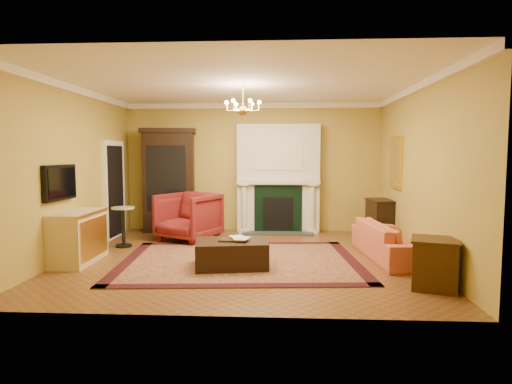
# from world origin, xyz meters

# --- Properties ---
(floor) EXTENTS (6.00, 5.50, 0.02)m
(floor) POSITION_xyz_m (0.00, 0.00, -0.01)
(floor) COLOR brown
(floor) RESTS_ON ground
(ceiling) EXTENTS (6.00, 5.50, 0.02)m
(ceiling) POSITION_xyz_m (0.00, 0.00, 3.01)
(ceiling) COLOR white
(ceiling) RESTS_ON wall_back
(wall_back) EXTENTS (6.00, 0.02, 3.00)m
(wall_back) POSITION_xyz_m (0.00, 2.76, 1.50)
(wall_back) COLOR #B69A41
(wall_back) RESTS_ON floor
(wall_front) EXTENTS (6.00, 0.02, 3.00)m
(wall_front) POSITION_xyz_m (0.00, -2.76, 1.50)
(wall_front) COLOR #B69A41
(wall_front) RESTS_ON floor
(wall_left) EXTENTS (0.02, 5.50, 3.00)m
(wall_left) POSITION_xyz_m (-3.01, 0.00, 1.50)
(wall_left) COLOR #B69A41
(wall_left) RESTS_ON floor
(wall_right) EXTENTS (0.02, 5.50, 3.00)m
(wall_right) POSITION_xyz_m (3.01, 0.00, 1.50)
(wall_right) COLOR #B69A41
(wall_right) RESTS_ON floor
(fireplace) EXTENTS (1.90, 0.70, 2.50)m
(fireplace) POSITION_xyz_m (0.60, 2.57, 1.19)
(fireplace) COLOR silver
(fireplace) RESTS_ON wall_back
(crown_molding) EXTENTS (6.00, 5.50, 0.12)m
(crown_molding) POSITION_xyz_m (0.00, 0.96, 2.94)
(crown_molding) COLOR white
(crown_molding) RESTS_ON ceiling
(doorway) EXTENTS (0.08, 1.05, 2.10)m
(doorway) POSITION_xyz_m (-2.95, 1.70, 1.05)
(doorway) COLOR white
(doorway) RESTS_ON wall_left
(tv_panel) EXTENTS (0.09, 0.95, 0.58)m
(tv_panel) POSITION_xyz_m (-2.95, -0.60, 1.35)
(tv_panel) COLOR black
(tv_panel) RESTS_ON wall_left
(gilt_mirror) EXTENTS (0.06, 0.76, 1.05)m
(gilt_mirror) POSITION_xyz_m (2.97, 1.40, 1.65)
(gilt_mirror) COLOR gold
(gilt_mirror) RESTS_ON wall_right
(chandelier) EXTENTS (0.63, 0.55, 0.53)m
(chandelier) POSITION_xyz_m (-0.00, 0.00, 2.61)
(chandelier) COLOR gold
(chandelier) RESTS_ON ceiling
(oriental_rug) EXTENTS (4.20, 3.28, 0.02)m
(oriental_rug) POSITION_xyz_m (-0.03, -0.27, 0.01)
(oriental_rug) COLOR #410E0F
(oriental_rug) RESTS_ON floor
(china_cabinet) EXTENTS (1.20, 0.65, 2.30)m
(china_cabinet) POSITION_xyz_m (-1.95, 2.49, 1.15)
(china_cabinet) COLOR black
(china_cabinet) RESTS_ON floor
(wingback_armchair) EXTENTS (1.41, 1.38, 1.10)m
(wingback_armchair) POSITION_xyz_m (-1.29, 1.47, 0.55)
(wingback_armchair) COLOR maroon
(wingback_armchair) RESTS_ON floor
(pedestal_table) EXTENTS (0.44, 0.44, 0.79)m
(pedestal_table) POSITION_xyz_m (-2.42, 0.74, 0.46)
(pedestal_table) COLOR black
(pedestal_table) RESTS_ON floor
(commode) EXTENTS (0.56, 1.16, 0.86)m
(commode) POSITION_xyz_m (-2.73, -0.49, 0.43)
(commode) COLOR beige
(commode) RESTS_ON floor
(coral_sofa) EXTENTS (0.82, 2.18, 0.83)m
(coral_sofa) POSITION_xyz_m (2.58, 0.08, 0.42)
(coral_sofa) COLOR #BE563C
(coral_sofa) RESTS_ON floor
(end_table) EXTENTS (0.71, 0.71, 0.65)m
(end_table) POSITION_xyz_m (2.72, -1.59, 0.32)
(end_table) COLOR #381E0F
(end_table) RESTS_ON floor
(console_table) EXTENTS (0.51, 0.79, 0.82)m
(console_table) POSITION_xyz_m (2.78, 1.78, 0.41)
(console_table) COLOR black
(console_table) RESTS_ON floor
(leather_ottoman) EXTENTS (1.24, 0.99, 0.42)m
(leather_ottoman) POSITION_xyz_m (-0.14, -0.66, 0.23)
(leather_ottoman) COLOR black
(leather_ottoman) RESTS_ON oriental_rug
(ottoman_tray) EXTENTS (0.43, 0.34, 0.03)m
(ottoman_tray) POSITION_xyz_m (-0.11, -0.64, 0.45)
(ottoman_tray) COLOR black
(ottoman_tray) RESTS_ON leather_ottoman
(book_a) EXTENTS (0.21, 0.12, 0.29)m
(book_a) POSITION_xyz_m (-0.13, -0.66, 0.61)
(book_a) COLOR gray
(book_a) RESTS_ON ottoman_tray
(book_b) EXTENTS (0.21, 0.07, 0.29)m
(book_b) POSITION_xyz_m (-0.07, -0.68, 0.61)
(book_b) COLOR gray
(book_b) RESTS_ON ottoman_tray
(topiary_left) EXTENTS (0.16, 0.16, 0.42)m
(topiary_left) POSITION_xyz_m (-0.03, 2.53, 1.46)
(topiary_left) COLOR gray
(topiary_left) RESTS_ON fireplace
(topiary_right) EXTENTS (0.16, 0.16, 0.42)m
(topiary_right) POSITION_xyz_m (1.23, 2.53, 1.46)
(topiary_right) COLOR gray
(topiary_right) RESTS_ON fireplace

